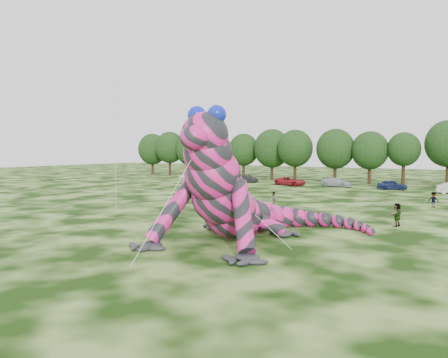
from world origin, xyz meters
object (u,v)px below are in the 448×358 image
spectator_2 (434,200)px  tree_6 (295,155)px  car_2 (290,181)px  spectator_1 (274,199)px  car_1 (247,179)px  tree_3 (214,155)px  car_0 (191,177)px  tree_8 (370,158)px  tree_4 (244,156)px  car_4 (392,185)px  spectator_4 (204,186)px  tree_9 (404,159)px  tree_2 (191,154)px  tree_10 (448,153)px  tree_1 (170,154)px  car_3 (337,182)px  tree_7 (335,156)px  spectator_5 (397,215)px  tree_0 (152,154)px  tree_5 (272,154)px  inflatable_gecko (238,174)px

spectator_2 → tree_6: bearing=-38.7°
car_2 → spectator_1: bearing=-151.1°
car_1 → spectator_2: (32.33, -18.46, 0.15)m
tree_3 → car_0: bearing=-81.6°
tree_8 → tree_4: bearing=176.1°
tree_4 → tree_8: tree_4 is taller
car_4 → spectator_4: size_ratio=2.47×
car_1 → spectator_1: 32.63m
car_1 → tree_4: bearing=40.3°
tree_9 → car_0: size_ratio=1.95×
tree_2 → tree_3: 7.50m
tree_10 → spectator_1: tree_10 is taller
tree_4 → tree_6: (12.08, -2.03, 0.22)m
tree_1 → car_3: 42.12m
tree_8 → spectator_1: tree_8 is taller
tree_9 → car_0: (-35.29, -10.38, -3.58)m
tree_7 → tree_6: bearing=-179.1°
car_4 → car_1: bearing=77.0°
tree_6 → tree_8: 13.34m
spectator_5 → tree_6: bearing=-131.0°
tree_6 → spectator_1: 36.54m
spectator_1 → spectator_4: spectator_4 is taller
tree_3 → car_2: bearing=-23.8°
tree_0 → tree_5: (31.43, -0.80, 0.14)m
tree_6 → tree_9: 18.64m
tree_8 → car_2: 14.35m
tree_7 → inflatable_gecko: bearing=-79.0°
car_4 → spectator_1: 26.97m
car_1 → spectator_5: spectator_5 is taller
tree_1 → inflatable_gecko: bearing=-46.6°
tree_2 → tree_5: bearing=-0.9°
car_1 → car_2: car_2 is taller
tree_5 → inflatable_gecko: bearing=-66.1°
car_4 → spectator_5: spectator_5 is taller
tree_8 → tree_3: bearing=179.9°
tree_3 → car_2: 23.56m
car_0 → tree_10: bearing=-83.9°
tree_6 → car_1: (-6.01, -7.19, -4.10)m
tree_4 → car_2: (15.16, -11.03, -3.82)m
tree_1 → tree_5: (25.23, 0.38, -0.01)m
tree_5 → spectator_2: size_ratio=6.16×
car_2 → spectator_2: bearing=-116.9°
tree_0 → car_2: bearing=-16.1°
tree_8 → spectator_4: size_ratio=5.22×
inflatable_gecko → tree_1: tree_1 is taller
car_2 → car_0: bearing=100.8°
inflatable_gecko → tree_4: tree_4 is taller
car_0 → spectator_4: 20.99m
tree_2 → car_1: tree_2 is taller
tree_2 → car_0: (8.79, -11.80, -4.06)m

